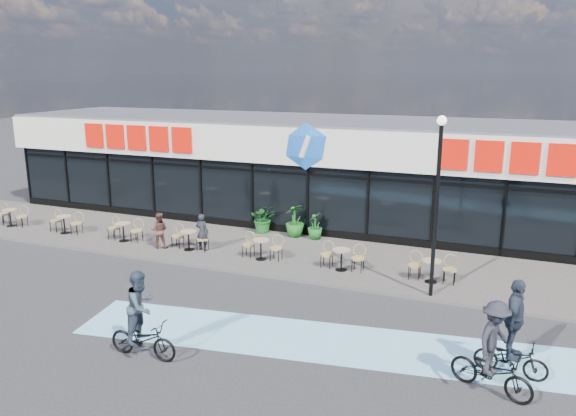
{
  "coord_description": "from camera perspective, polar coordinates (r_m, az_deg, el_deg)",
  "views": [
    {
      "loc": [
        7.51,
        -14.03,
        6.74
      ],
      "look_at": [
        0.52,
        3.5,
        2.08
      ],
      "focal_mm": 35.0,
      "sensor_mm": 36.0,
      "label": 1
    }
  ],
  "objects": [
    {
      "name": "ground",
      "position": [
        17.28,
        -6.0,
        -9.16
      ],
      "size": [
        120.0,
        120.0,
        0.0
      ],
      "primitive_type": "plane",
      "color": "#28282B",
      "rests_on": "ground"
    },
    {
      "name": "sidewalk",
      "position": [
        21.08,
        -0.31,
        -4.62
      ],
      "size": [
        44.0,
        5.0,
        0.1
      ],
      "primitive_type": "cube",
      "color": "#544F4A",
      "rests_on": "ground"
    },
    {
      "name": "bike_lane",
      "position": [
        14.65,
        5.55,
        -13.56
      ],
      "size": [
        14.17,
        4.13,
        0.01
      ],
      "primitive_type": "cube",
      "rotation": [
        0.0,
        0.0,
        0.14
      ],
      "color": "#79C2E5",
      "rests_on": "ground"
    },
    {
      "name": "building",
      "position": [
        25.49,
        4.28,
        3.9
      ],
      "size": [
        30.6,
        6.57,
        4.75
      ],
      "color": "black",
      "rests_on": "ground"
    },
    {
      "name": "lamp_post",
      "position": [
        16.79,
        14.91,
        1.54
      ],
      "size": [
        0.28,
        0.28,
        5.39
      ],
      "color": "black",
      "rests_on": "sidewalk"
    },
    {
      "name": "bistro_set_0",
      "position": [
        27.3,
        -26.25,
        -0.67
      ],
      "size": [
        1.54,
        0.62,
        0.9
      ],
      "color": "tan",
      "rests_on": "sidewalk"
    },
    {
      "name": "bistro_set_1",
      "position": [
        25.19,
        -21.65,
        -1.34
      ],
      "size": [
        1.54,
        0.62,
        0.9
      ],
      "color": "tan",
      "rests_on": "sidewalk"
    },
    {
      "name": "bistro_set_2",
      "position": [
        23.27,
        -16.25,
        -2.1
      ],
      "size": [
        1.54,
        0.62,
        0.9
      ],
      "color": "tan",
      "rests_on": "sidewalk"
    },
    {
      "name": "bistro_set_3",
      "position": [
        21.6,
        -9.93,
        -2.97
      ],
      "size": [
        1.54,
        0.62,
        0.9
      ],
      "color": "tan",
      "rests_on": "sidewalk"
    },
    {
      "name": "bistro_set_4",
      "position": [
        20.24,
        -2.66,
        -3.93
      ],
      "size": [
        1.54,
        0.62,
        0.9
      ],
      "color": "tan",
      "rests_on": "sidewalk"
    },
    {
      "name": "bistro_set_5",
      "position": [
        19.25,
        5.53,
        -4.93
      ],
      "size": [
        1.54,
        0.62,
        0.9
      ],
      "color": "tan",
      "rests_on": "sidewalk"
    },
    {
      "name": "bistro_set_6",
      "position": [
        18.7,
        14.42,
        -5.89
      ],
      "size": [
        1.54,
        0.62,
        0.9
      ],
      "color": "tan",
      "rests_on": "sidewalk"
    },
    {
      "name": "potted_plant_left",
      "position": [
        22.84,
        0.7,
        -1.27
      ],
      "size": [
        0.97,
        0.97,
        1.35
      ],
      "primitive_type": "imported",
      "rotation": [
        0.0,
        0.0,
        4.35
      ],
      "color": "#18571B",
      "rests_on": "sidewalk"
    },
    {
      "name": "potted_plant_mid",
      "position": [
        23.48,
        -2.51,
        -1.04
      ],
      "size": [
        1.41,
        1.36,
        1.2
      ],
      "primitive_type": "imported",
      "rotation": [
        0.0,
        0.0,
        0.54
      ],
      "color": "#1B5F1F",
      "rests_on": "sidewalk"
    },
    {
      "name": "potted_plant_right",
      "position": [
        22.57,
        2.76,
        -1.8
      ],
      "size": [
        0.66,
        0.66,
        1.1
      ],
      "primitive_type": "imported",
      "rotation": [
        0.0,
        0.0,
        4.79
      ],
      "color": "#18541D",
      "rests_on": "sidewalk"
    },
    {
      "name": "patron_left",
      "position": [
        21.32,
        -8.71,
        -2.43
      ],
      "size": [
        0.52,
        0.35,
        1.43
      ],
      "primitive_type": "imported",
      "rotation": [
        0.0,
        0.0,
        3.13
      ],
      "color": "black",
      "rests_on": "sidewalk"
    },
    {
      "name": "patron_right",
      "position": [
        21.91,
        -12.96,
        -2.23
      ],
      "size": [
        0.82,
        0.73,
        1.39
      ],
      "primitive_type": "imported",
      "rotation": [
        0.0,
        0.0,
        3.49
      ],
      "color": "#4F2F28",
      "rests_on": "sidewalk"
    },
    {
      "name": "cyclist_a",
      "position": [
        12.99,
        20.09,
        -13.92
      ],
      "size": [
        1.94,
        1.27,
        2.09
      ],
      "color": "black",
      "rests_on": "ground"
    },
    {
      "name": "cyclist_b",
      "position": [
        13.77,
        21.88,
        -12.09
      ],
      "size": [
        1.67,
        1.13,
        2.31
      ],
      "color": "black",
      "rests_on": "ground"
    },
    {
      "name": "cyclist_c",
      "position": [
        14.03,
        -14.61,
        -11.28
      ],
      "size": [
        1.81,
        0.86,
        2.2
      ],
      "color": "black",
      "rests_on": "ground"
    }
  ]
}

